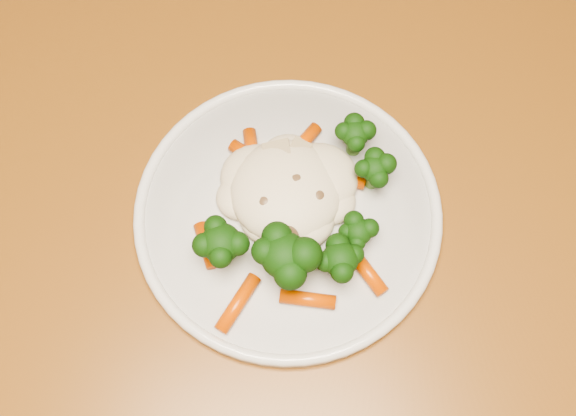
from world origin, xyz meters
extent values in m
cube|color=brown|center=(-0.19, 0.09, 0.73)|extent=(1.39, 1.04, 0.04)
cylinder|color=silver|center=(-0.28, 0.14, 0.76)|extent=(0.26, 0.26, 0.01)
ellipsoid|color=beige|center=(-0.28, 0.15, 0.78)|extent=(0.11, 0.10, 0.04)
ellipsoid|color=black|center=(-0.34, 0.10, 0.79)|extent=(0.05, 0.05, 0.05)
ellipsoid|color=black|center=(-0.29, 0.08, 0.79)|extent=(0.06, 0.06, 0.06)
ellipsoid|color=black|center=(-0.24, 0.08, 0.78)|extent=(0.05, 0.05, 0.04)
ellipsoid|color=black|center=(-0.23, 0.10, 0.78)|extent=(0.04, 0.04, 0.03)
ellipsoid|color=black|center=(-0.20, 0.16, 0.78)|extent=(0.04, 0.04, 0.04)
ellipsoid|color=black|center=(-0.22, 0.19, 0.78)|extent=(0.04, 0.04, 0.04)
cylinder|color=#E85605|center=(-0.31, 0.19, 0.77)|extent=(0.01, 0.05, 0.01)
cylinder|color=#E85605|center=(-0.26, 0.20, 0.77)|extent=(0.04, 0.04, 0.01)
cylinder|color=#E85605|center=(-0.23, 0.16, 0.77)|extent=(0.05, 0.03, 0.01)
cylinder|color=#E85605|center=(-0.35, 0.11, 0.77)|extent=(0.02, 0.04, 0.01)
cylinder|color=#E85605|center=(-0.33, 0.06, 0.77)|extent=(0.04, 0.05, 0.01)
cylinder|color=#E85605|center=(-0.27, 0.06, 0.77)|extent=(0.05, 0.02, 0.01)
cylinder|color=#E85605|center=(-0.22, 0.07, 0.77)|extent=(0.03, 0.04, 0.01)
cylinder|color=#E85605|center=(-0.26, 0.16, 0.78)|extent=(0.01, 0.04, 0.01)
cylinder|color=#E85605|center=(-0.29, 0.17, 0.78)|extent=(0.02, 0.04, 0.01)
cylinder|color=#E85605|center=(-0.31, 0.19, 0.77)|extent=(0.04, 0.04, 0.01)
ellipsoid|color=brown|center=(-0.27, 0.14, 0.78)|extent=(0.02, 0.02, 0.02)
ellipsoid|color=brown|center=(-0.26, 0.14, 0.78)|extent=(0.02, 0.02, 0.01)
ellipsoid|color=brown|center=(-0.30, 0.14, 0.78)|extent=(0.02, 0.02, 0.02)
ellipsoid|color=brown|center=(-0.28, 0.11, 0.78)|extent=(0.02, 0.02, 0.02)
ellipsoid|color=brown|center=(-0.27, 0.15, 0.78)|extent=(0.03, 0.03, 0.02)
cube|color=tan|center=(-0.28, 0.19, 0.78)|extent=(0.02, 0.02, 0.01)
cube|color=tan|center=(-0.26, 0.19, 0.78)|extent=(0.02, 0.02, 0.01)
camera|label=1|loc=(-0.30, -0.10, 1.33)|focal=45.00mm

